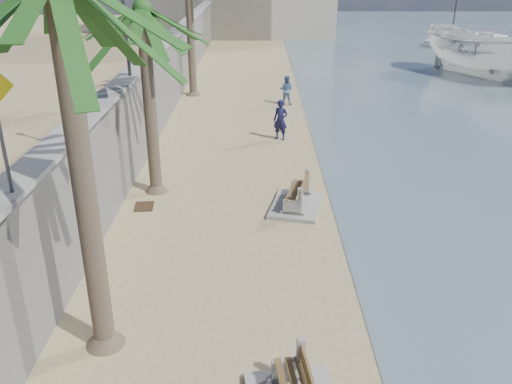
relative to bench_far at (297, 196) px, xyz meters
name	(u,v)px	position (x,y,z in m)	size (l,w,h in m)	color
seawall	(165,80)	(-6.02, 11.50, 1.34)	(0.45, 70.00, 3.50)	gray
wall_cap	(163,44)	(-6.02, 11.50, 3.14)	(0.80, 70.00, 0.12)	gray
bench_far	(297,196)	(0.00, 0.00, 0.00)	(2.00, 2.54, 0.95)	gray
palm_mid	(142,11)	(-4.84, 1.29, 5.65)	(5.00, 5.00, 7.03)	brown
person_a	(281,117)	(-0.27, 7.11, 0.62)	(0.75, 0.51, 2.07)	#131436
person_b	(286,88)	(0.27, 13.36, 0.48)	(0.86, 0.66, 1.78)	#476793
boat_cruiser	(488,50)	(13.94, 20.47, 1.39)	(3.75, 3.86, 4.41)	silver
yacht_far	(472,46)	(17.25, 31.85, -0.06)	(8.31, 2.33, 1.50)	silver
sailboat_west	(451,40)	(16.59, 35.44, -0.08)	(6.10, 5.87, 10.07)	silver
debris_c	(144,206)	(-5.03, -0.01, -0.40)	(0.76, 0.61, 0.03)	#382616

